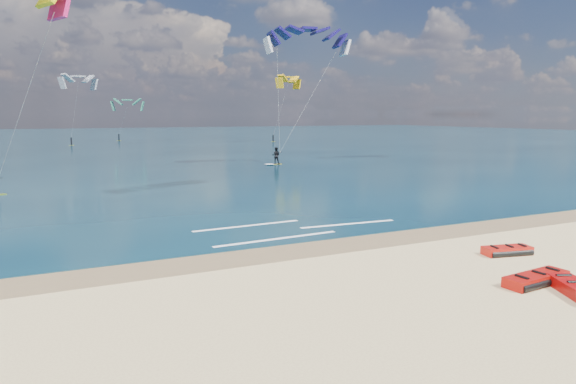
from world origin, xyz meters
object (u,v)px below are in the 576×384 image
object	(u,v)px
packed_kite_mid	(507,255)
packed_kite_right	(576,295)
packed_kite_left	(536,284)
kitesurfer_far	(294,81)

from	to	relation	value
packed_kite_mid	packed_kite_right	distance (m)	4.62
packed_kite_left	kitesurfer_far	size ratio (longest dim) A/B	0.17
packed_kite_mid	packed_kite_right	size ratio (longest dim) A/B	0.88
packed_kite_left	packed_kite_mid	xyz separation A→B (m)	(2.05, 2.98, 0.00)
packed_kite_mid	kitesurfer_far	world-z (taller)	kitesurfer_far
packed_kite_right	packed_kite_left	bearing A→B (deg)	35.56
packed_kite_mid	kitesurfer_far	size ratio (longest dim) A/B	0.13
packed_kite_left	kitesurfer_far	distance (m)	41.45
packed_kite_left	packed_kite_right	xyz separation A→B (m)	(0.24, -1.26, 0.00)
kitesurfer_far	packed_kite_right	bearing A→B (deg)	-118.59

